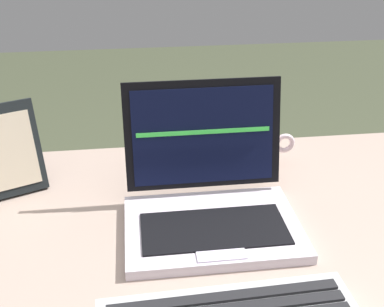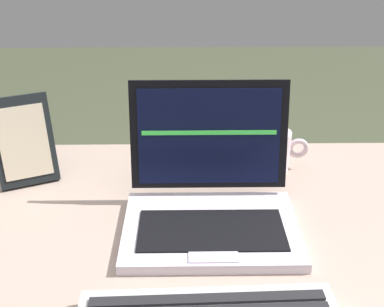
# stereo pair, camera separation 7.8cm
# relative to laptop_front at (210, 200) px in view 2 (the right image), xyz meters

# --- Properties ---
(desk) EXTENTS (1.35, 0.79, 0.76)m
(desk) POSITION_rel_laptop_front_xyz_m (0.06, -0.09, -0.15)
(desk) COLOR tan
(desk) RESTS_ON ground
(laptop_front) EXTENTS (0.29, 0.25, 0.22)m
(laptop_front) POSITION_rel_laptop_front_xyz_m (0.00, 0.00, 0.00)
(laptop_front) COLOR silver
(laptop_front) RESTS_ON desk
(photo_frame) EXTENTS (0.12, 0.09, 0.17)m
(photo_frame) POSITION_rel_laptop_front_xyz_m (-0.35, 0.14, 0.04)
(photo_frame) COLOR black
(photo_frame) RESTS_ON desk
(coffee_mug) EXTENTS (0.11, 0.07, 0.08)m
(coffee_mug) POSITION_rel_laptop_front_xyz_m (0.14, 0.19, -0.00)
(coffee_mug) COLOR silver
(coffee_mug) RESTS_ON desk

